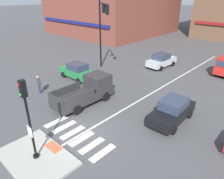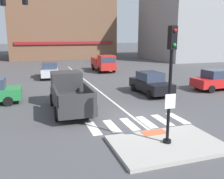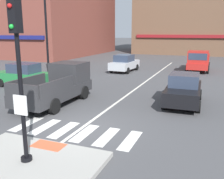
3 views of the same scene
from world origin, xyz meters
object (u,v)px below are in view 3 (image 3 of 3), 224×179
(car_green_cross_left, at_px, (23,75))
(car_silver_westbound_distant, at_px, (124,63))
(pickup_truck_red_eastbound_distant, at_px, (198,61))
(signal_pole, at_px, (19,69))
(pickup_truck_charcoal_westbound_near, at_px, (59,85))
(traffic_light_mast, at_px, (51,15))
(car_black_eastbound_mid, at_px, (184,89))

(car_green_cross_left, relative_size, car_silver_westbound_distant, 0.98)
(car_green_cross_left, xyz_separation_m, pickup_truck_red_eastbound_distant, (11.18, 11.89, 0.17))
(signal_pole, distance_m, pickup_truck_charcoal_westbound_near, 7.11)
(traffic_light_mast, height_order, pickup_truck_red_eastbound_distant, traffic_light_mast)
(pickup_truck_red_eastbound_distant, bearing_deg, car_green_cross_left, -133.24)
(car_silver_westbound_distant, bearing_deg, traffic_light_mast, -127.55)
(car_silver_westbound_distant, xyz_separation_m, car_black_eastbound_mid, (6.65, -9.80, 0.00))
(pickup_truck_charcoal_westbound_near, xyz_separation_m, pickup_truck_red_eastbound_distant, (6.44, 14.55, 0.00))
(pickup_truck_red_eastbound_distant, bearing_deg, traffic_light_mast, -143.02)
(traffic_light_mast, relative_size, pickup_truck_charcoal_westbound_near, 1.46)
(car_black_eastbound_mid, bearing_deg, pickup_truck_red_eastbound_distant, 89.73)
(car_black_eastbound_mid, bearing_deg, signal_pole, -112.89)
(car_silver_westbound_distant, bearing_deg, pickup_truck_charcoal_westbound_near, -88.72)
(traffic_light_mast, relative_size, car_silver_westbound_distant, 1.78)
(signal_pole, relative_size, pickup_truck_charcoal_westbound_near, 0.87)
(signal_pole, relative_size, car_silver_westbound_distant, 1.06)
(signal_pole, relative_size, car_green_cross_left, 1.09)
(car_green_cross_left, distance_m, pickup_truck_charcoal_westbound_near, 5.44)
(signal_pole, bearing_deg, pickup_truck_charcoal_westbound_near, 114.74)
(signal_pole, height_order, pickup_truck_charcoal_westbound_near, signal_pole)
(traffic_light_mast, relative_size, car_green_cross_left, 1.82)
(signal_pole, bearing_deg, car_silver_westbound_distant, 99.84)
(car_silver_westbound_distant, height_order, car_black_eastbound_mid, same)
(car_silver_westbound_distant, bearing_deg, pickup_truck_red_eastbound_distant, 21.82)
(car_green_cross_left, bearing_deg, pickup_truck_red_eastbound_distant, 46.76)
(car_silver_westbound_distant, relative_size, pickup_truck_red_eastbound_distant, 0.82)
(pickup_truck_red_eastbound_distant, bearing_deg, car_silver_westbound_distant, -158.18)
(traffic_light_mast, distance_m, car_green_cross_left, 5.59)
(car_black_eastbound_mid, bearing_deg, pickup_truck_charcoal_westbound_near, -162.02)
(signal_pole, xyz_separation_m, pickup_truck_charcoal_westbound_near, (-2.87, 6.24, -1.86))
(car_green_cross_left, bearing_deg, traffic_light_mast, 87.43)
(signal_pole, bearing_deg, traffic_light_mast, 120.83)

